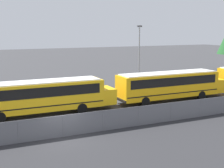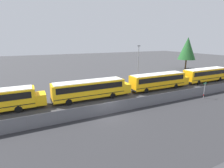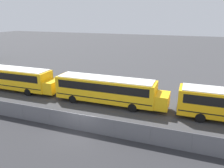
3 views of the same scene
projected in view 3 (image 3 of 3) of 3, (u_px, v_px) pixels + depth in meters
ground_plane at (80, 131)px, 18.90m from camera, size 200.00×200.00×0.00m
fence at (79, 122)px, 18.66m from camera, size 79.00×0.07×1.57m
school_bus_1 at (13, 77)px, 28.66m from camera, size 12.71×2.59×3.00m
school_bus_2 at (107, 89)px, 24.14m from camera, size 12.71×2.59×3.00m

